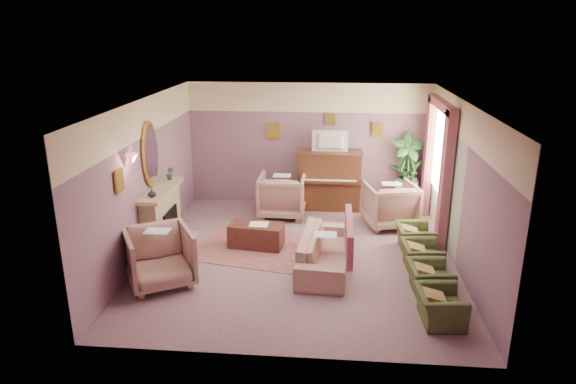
# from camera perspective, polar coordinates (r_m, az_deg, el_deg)

# --- Properties ---
(floor) EXTENTS (5.50, 6.00, 0.01)m
(floor) POSITION_cam_1_polar(r_m,az_deg,el_deg) (9.42, 1.23, -7.12)
(floor) COLOR gray
(floor) RESTS_ON ground
(ceiling) EXTENTS (5.50, 6.00, 0.01)m
(ceiling) POSITION_cam_1_polar(r_m,az_deg,el_deg) (8.61, 1.35, 10.00)
(ceiling) COLOR silver
(ceiling) RESTS_ON wall_back
(wall_back) EXTENTS (5.50, 0.02, 2.80)m
(wall_back) POSITION_cam_1_polar(r_m,az_deg,el_deg) (11.81, 2.26, 5.28)
(wall_back) COLOR slate
(wall_back) RESTS_ON floor
(wall_front) EXTENTS (5.50, 0.02, 2.80)m
(wall_front) POSITION_cam_1_polar(r_m,az_deg,el_deg) (6.12, -0.60, -7.11)
(wall_front) COLOR slate
(wall_front) RESTS_ON floor
(wall_left) EXTENTS (0.02, 6.00, 2.80)m
(wall_left) POSITION_cam_1_polar(r_m,az_deg,el_deg) (9.49, -15.52, 1.44)
(wall_left) COLOR slate
(wall_left) RESTS_ON floor
(wall_right) EXTENTS (0.02, 6.00, 2.80)m
(wall_right) POSITION_cam_1_polar(r_m,az_deg,el_deg) (9.17, 18.70, 0.56)
(wall_right) COLOR slate
(wall_right) RESTS_ON floor
(picture_rail_band) EXTENTS (5.50, 0.01, 0.65)m
(picture_rail_band) POSITION_cam_1_polar(r_m,az_deg,el_deg) (11.62, 2.32, 10.45)
(picture_rail_band) COLOR beige
(picture_rail_band) RESTS_ON wall_back
(stripe_panel) EXTENTS (0.01, 3.00, 2.15)m
(stripe_panel) POSITION_cam_1_polar(r_m,az_deg,el_deg) (10.47, 16.88, 0.99)
(stripe_panel) COLOR #A7B49B
(stripe_panel) RESTS_ON wall_right
(fireplace_surround) EXTENTS (0.30, 1.40, 1.10)m
(fireplace_surround) POSITION_cam_1_polar(r_m,az_deg,el_deg) (9.88, -13.85, -2.97)
(fireplace_surround) COLOR tan
(fireplace_surround) RESTS_ON floor
(fireplace_inset) EXTENTS (0.18, 0.72, 0.68)m
(fireplace_inset) POSITION_cam_1_polar(r_m,az_deg,el_deg) (9.90, -13.24, -3.81)
(fireplace_inset) COLOR black
(fireplace_inset) RESTS_ON floor
(fire_ember) EXTENTS (0.06, 0.54, 0.10)m
(fire_ember) POSITION_cam_1_polar(r_m,az_deg,el_deg) (9.96, -12.94, -4.78)
(fire_ember) COLOR #F02800
(fire_ember) RESTS_ON floor
(mantel_shelf) EXTENTS (0.40, 1.55, 0.07)m
(mantel_shelf) POSITION_cam_1_polar(r_m,az_deg,el_deg) (9.69, -13.93, 0.17)
(mantel_shelf) COLOR tan
(mantel_shelf) RESTS_ON fireplace_surround
(hearth) EXTENTS (0.55, 1.50, 0.02)m
(hearth) POSITION_cam_1_polar(r_m,az_deg,el_deg) (10.02, -12.53, -5.90)
(hearth) COLOR tan
(hearth) RESTS_ON floor
(mirror_frame) EXTENTS (0.04, 0.72, 1.20)m
(mirror_frame) POSITION_cam_1_polar(r_m,az_deg,el_deg) (9.55, -15.03, 4.08)
(mirror_frame) COLOR gold
(mirror_frame) RESTS_ON wall_left
(mirror_glass) EXTENTS (0.01, 0.60, 1.06)m
(mirror_glass) POSITION_cam_1_polar(r_m,az_deg,el_deg) (9.55, -14.89, 4.08)
(mirror_glass) COLOR silver
(mirror_glass) RESTS_ON wall_left
(sconce_shade) EXTENTS (0.20, 0.20, 0.16)m
(sconce_shade) POSITION_cam_1_polar(r_m,az_deg,el_deg) (8.53, -16.96, 3.54)
(sconce_shade) COLOR #FFAD7F
(sconce_shade) RESTS_ON wall_left
(piano) EXTENTS (1.40, 0.60, 1.30)m
(piano) POSITION_cam_1_polar(r_m,az_deg,el_deg) (11.68, 4.59, 1.28)
(piano) COLOR #492716
(piano) RESTS_ON floor
(piano_keyshelf) EXTENTS (1.30, 0.12, 0.06)m
(piano_keyshelf) POSITION_cam_1_polar(r_m,az_deg,el_deg) (11.33, 4.57, 1.11)
(piano_keyshelf) COLOR #492716
(piano_keyshelf) RESTS_ON piano
(piano_keys) EXTENTS (1.20, 0.08, 0.02)m
(piano_keys) POSITION_cam_1_polar(r_m,az_deg,el_deg) (11.32, 4.58, 1.31)
(piano_keys) COLOR white
(piano_keys) RESTS_ON piano
(piano_top) EXTENTS (1.45, 0.65, 0.04)m
(piano_top) POSITION_cam_1_polar(r_m,az_deg,el_deg) (11.51, 4.67, 4.43)
(piano_top) COLOR #492716
(piano_top) RESTS_ON piano
(television) EXTENTS (0.80, 0.12, 0.48)m
(television) POSITION_cam_1_polar(r_m,az_deg,el_deg) (11.40, 4.70, 5.79)
(television) COLOR black
(television) RESTS_ON piano
(print_back_left) EXTENTS (0.30, 0.03, 0.38)m
(print_back_left) POSITION_cam_1_polar(r_m,az_deg,el_deg) (11.77, -1.65, 6.83)
(print_back_left) COLOR gold
(print_back_left) RESTS_ON wall_back
(print_back_right) EXTENTS (0.26, 0.03, 0.34)m
(print_back_right) POSITION_cam_1_polar(r_m,az_deg,el_deg) (11.73, 9.91, 6.82)
(print_back_right) COLOR gold
(print_back_right) RESTS_ON wall_back
(print_back_mid) EXTENTS (0.22, 0.03, 0.26)m
(print_back_mid) POSITION_cam_1_polar(r_m,az_deg,el_deg) (11.65, 4.77, 8.05)
(print_back_mid) COLOR gold
(print_back_mid) RESTS_ON wall_back
(print_left_wall) EXTENTS (0.03, 0.28, 0.36)m
(print_left_wall) POSITION_cam_1_polar(r_m,az_deg,el_deg) (8.32, -18.24, 1.20)
(print_left_wall) COLOR gold
(print_left_wall) RESTS_ON wall_left
(window_blind) EXTENTS (0.03, 1.40, 1.80)m
(window_blind) POSITION_cam_1_polar(r_m,az_deg,el_deg) (10.54, 16.74, 4.64)
(window_blind) COLOR beige
(window_blind) RESTS_ON wall_right
(curtain_left) EXTENTS (0.16, 0.34, 2.60)m
(curtain_left) POSITION_cam_1_polar(r_m,az_deg,el_deg) (9.75, 17.09, 1.13)
(curtain_left) COLOR #964854
(curtain_left) RESTS_ON floor
(curtain_right) EXTENTS (0.16, 0.34, 2.60)m
(curtain_right) POSITION_cam_1_polar(r_m,az_deg,el_deg) (11.50, 15.30, 3.78)
(curtain_right) COLOR #964854
(curtain_right) RESTS_ON floor
(pelmet) EXTENTS (0.16, 2.20, 0.16)m
(pelmet) POSITION_cam_1_polar(r_m,az_deg,el_deg) (10.37, 16.73, 9.28)
(pelmet) COLOR #964854
(pelmet) RESTS_ON wall_right
(mantel_plant) EXTENTS (0.16, 0.16, 0.28)m
(mantel_plant) POSITION_cam_1_polar(r_m,az_deg,el_deg) (10.14, -12.97, 2.03)
(mantel_plant) COLOR #28622B
(mantel_plant) RESTS_ON mantel_shelf
(mantel_vase) EXTENTS (0.16, 0.16, 0.16)m
(mantel_vase) POSITION_cam_1_polar(r_m,az_deg,el_deg) (9.20, -14.90, -0.12)
(mantel_vase) COLOR beige
(mantel_vase) RESTS_ON mantel_shelf
(area_rug) EXTENTS (2.80, 2.25, 0.01)m
(area_rug) POSITION_cam_1_polar(r_m,az_deg,el_deg) (9.73, -2.57, -6.23)
(area_rug) COLOR #965651
(area_rug) RESTS_ON floor
(coffee_table) EXTENTS (1.06, 0.63, 0.45)m
(coffee_table) POSITION_cam_1_polar(r_m,az_deg,el_deg) (9.73, -3.53, -4.85)
(coffee_table) COLOR #49231C
(coffee_table) RESTS_ON floor
(table_paper) EXTENTS (0.35, 0.28, 0.01)m
(table_paper) POSITION_cam_1_polar(r_m,az_deg,el_deg) (9.64, -3.26, -3.60)
(table_paper) COLOR white
(table_paper) RESTS_ON coffee_table
(sofa) EXTENTS (0.69, 2.08, 0.84)m
(sofa) POSITION_cam_1_polar(r_m,az_deg,el_deg) (8.89, 4.15, -5.79)
(sofa) COLOR tan
(sofa) RESTS_ON floor
(sofa_throw) EXTENTS (0.11, 1.58, 0.58)m
(sofa_throw) POSITION_cam_1_polar(r_m,az_deg,el_deg) (8.82, 6.79, -4.79)
(sofa_throw) COLOR #964854
(sofa_throw) RESTS_ON sofa
(floral_armchair_left) EXTENTS (0.99, 0.99, 1.03)m
(floral_armchair_left) POSITION_cam_1_polar(r_m,az_deg,el_deg) (11.19, -0.67, -0.14)
(floral_armchair_left) COLOR tan
(floral_armchair_left) RESTS_ON floor
(floral_armchair_right) EXTENTS (0.99, 0.99, 1.03)m
(floral_armchair_right) POSITION_cam_1_polar(r_m,az_deg,el_deg) (10.82, 11.29, -1.14)
(floral_armchair_right) COLOR tan
(floral_armchair_right) RESTS_ON floor
(floral_armchair_front) EXTENTS (0.99, 0.99, 1.03)m
(floral_armchair_front) POSITION_cam_1_polar(r_m,az_deg,el_deg) (8.50, -14.10, -6.75)
(floral_armchair_front) COLOR tan
(floral_armchair_front) RESTS_ON floor
(olive_chair_a) EXTENTS (0.52, 0.73, 0.63)m
(olive_chair_a) POSITION_cam_1_polar(r_m,az_deg,el_deg) (7.65, 16.56, -11.57)
(olive_chair_a) COLOR #435127
(olive_chair_a) RESTS_ON floor
(olive_chair_b) EXTENTS (0.52, 0.73, 0.63)m
(olive_chair_b) POSITION_cam_1_polar(r_m,az_deg,el_deg) (8.36, 15.50, -8.83)
(olive_chair_b) COLOR #435127
(olive_chair_b) RESTS_ON floor
(olive_chair_c) EXTENTS (0.52, 0.73, 0.63)m
(olive_chair_c) POSITION_cam_1_polar(r_m,az_deg,el_deg) (9.09, 14.62, -6.51)
(olive_chair_c) COLOR #435127
(olive_chair_c) RESTS_ON floor
(olive_chair_d) EXTENTS (0.52, 0.73, 0.63)m
(olive_chair_d) POSITION_cam_1_polar(r_m,az_deg,el_deg) (9.83, 13.88, -4.54)
(olive_chair_d) COLOR #435127
(olive_chair_d) RESTS_ON floor
(side_table) EXTENTS (0.52, 0.52, 0.70)m
(side_table) POSITION_cam_1_polar(r_m,az_deg,el_deg) (11.85, 12.96, -0.40)
(side_table) COLOR white
(side_table) RESTS_ON floor
(side_plant_big) EXTENTS (0.30, 0.30, 0.34)m
(side_plant_big) POSITION_cam_1_polar(r_m,az_deg,el_deg) (11.70, 13.14, 2.01)
(side_plant_big) COLOR #28622B
(side_plant_big) RESTS_ON side_table
(side_plant_small) EXTENTS (0.16, 0.16, 0.28)m
(side_plant_small) POSITION_cam_1_polar(r_m,az_deg,el_deg) (11.63, 13.78, 1.72)
(side_plant_small) COLOR #28622B
(side_plant_small) RESTS_ON side_table
(palm_pot) EXTENTS (0.34, 0.34, 0.34)m
(palm_pot) POSITION_cam_1_polar(r_m,az_deg,el_deg) (11.92, 12.81, -1.20)
(palm_pot) COLOR brown
(palm_pot) RESTS_ON floor
(palm_plant) EXTENTS (0.76, 0.76, 1.44)m
(palm_plant) POSITION_cam_1_polar(r_m,az_deg,el_deg) (11.67, 13.11, 2.94)
(palm_plant) COLOR #28622B
(palm_plant) RESTS_ON palm_pot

